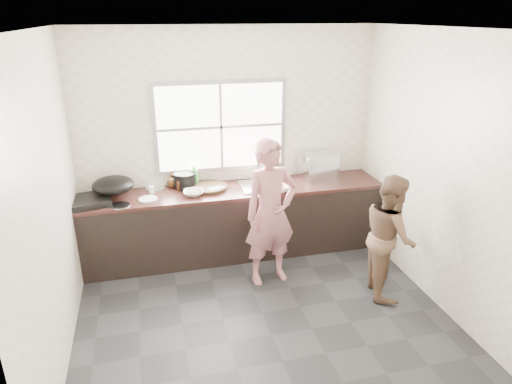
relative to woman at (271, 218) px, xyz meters
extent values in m
cube|color=#28282B|center=(-0.25, -0.59, -0.77)|extent=(3.60, 3.20, 0.01)
cube|color=silver|center=(-0.25, -0.59, 1.94)|extent=(3.60, 3.20, 0.01)
cube|color=silver|center=(-0.25, 1.01, 0.59)|extent=(3.60, 0.01, 2.70)
cube|color=silver|center=(-2.05, -0.59, 0.59)|extent=(0.01, 3.20, 2.70)
cube|color=beige|center=(1.56, -0.59, 0.59)|extent=(0.01, 3.20, 2.70)
cube|color=beige|center=(-0.25, -2.20, 0.59)|extent=(3.60, 0.01, 2.70)
cube|color=black|center=(-0.25, 0.70, -0.35)|extent=(3.60, 0.62, 0.82)
cube|color=#331914|center=(-0.25, 0.70, 0.08)|extent=(3.60, 0.64, 0.04)
cube|color=silver|center=(0.10, 0.70, 0.10)|extent=(0.55, 0.45, 0.02)
cylinder|color=silver|center=(0.10, 0.90, 0.25)|extent=(0.02, 0.02, 0.30)
cube|color=#9EA0A5|center=(-0.35, 1.00, 0.79)|extent=(1.60, 0.05, 1.10)
cube|color=white|center=(-0.35, 0.97, 0.79)|extent=(1.50, 0.01, 1.00)
imported|color=#BB7075|center=(0.00, 0.00, 0.00)|extent=(0.61, 0.46, 1.52)
imported|color=brown|center=(1.14, -0.53, -0.10)|extent=(0.64, 0.75, 1.32)
cylinder|color=black|center=(-0.55, 0.75, 0.12)|extent=(0.48, 0.48, 0.04)
cube|color=#A6A9AD|center=(-0.48, 0.67, 0.14)|extent=(0.20, 0.14, 0.01)
imported|color=white|center=(-0.75, 0.61, 0.13)|extent=(0.26, 0.26, 0.06)
imported|color=white|center=(0.25, 0.49, 0.13)|extent=(0.26, 0.26, 0.06)
imported|color=white|center=(0.06, 0.67, 0.13)|extent=(0.26, 0.26, 0.06)
cylinder|color=black|center=(-0.82, 0.87, 0.19)|extent=(0.32, 0.32, 0.19)
cylinder|color=silver|center=(-1.27, 0.58, 0.11)|extent=(0.23, 0.23, 0.02)
imported|color=green|center=(-0.70, 0.93, 0.24)|extent=(0.12, 0.12, 0.28)
imported|color=#3F210F|center=(-0.89, 0.81, 0.19)|extent=(0.10, 0.10, 0.18)
imported|color=#3C230F|center=(-0.97, 0.93, 0.18)|extent=(0.16, 0.16, 0.15)
cylinder|color=white|center=(-1.22, 0.77, 0.14)|extent=(0.07, 0.07, 0.09)
cube|color=black|center=(-1.90, 0.64, 0.13)|extent=(0.50, 0.50, 0.06)
ellipsoid|color=black|center=(-1.64, 0.76, 0.25)|extent=(0.57, 0.57, 0.18)
cube|color=silver|center=(0.85, 0.82, 0.26)|extent=(0.47, 0.36, 0.32)
cylinder|color=silver|center=(-1.57, 0.49, 0.11)|extent=(0.26, 0.26, 0.01)
cylinder|color=silver|center=(-1.17, 0.93, 0.11)|extent=(0.23, 0.23, 0.01)
camera|label=1|loc=(-1.24, -4.30, 2.05)|focal=32.00mm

